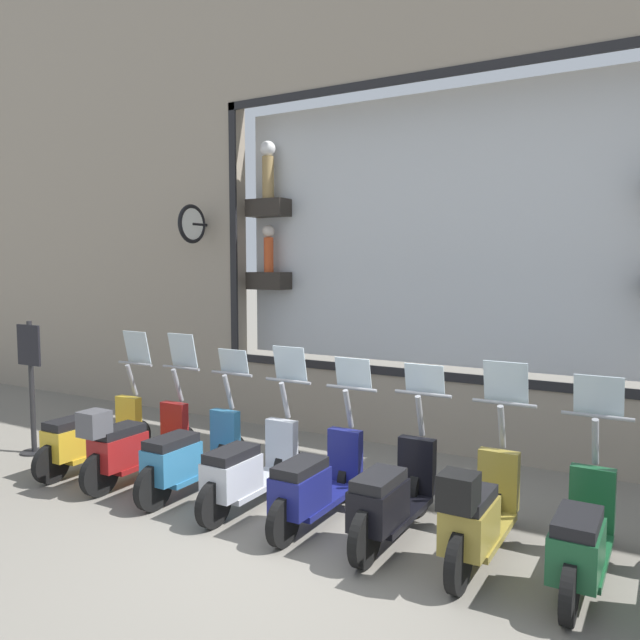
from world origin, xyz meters
TOP-DOWN VIEW (x-y plane):
  - ground_plane at (0.00, 0.00)m, footprint 120.00×120.00m
  - building_facade at (3.60, 0.00)m, footprint 1.23×36.00m
  - scooter_green_1 at (0.52, -2.35)m, footprint 1.79×0.61m
  - scooter_olive_2 at (0.47, -1.53)m, footprint 1.80×0.60m
  - scooter_black_3 at (0.52, -0.71)m, footprint 1.80×0.60m
  - scooter_navy_4 at (0.52, 0.11)m, footprint 1.79×0.61m
  - scooter_silver_5 at (0.52, 0.93)m, footprint 1.79×0.60m
  - scooter_teal_6 at (0.52, 1.75)m, footprint 1.80×0.61m
  - scooter_red_7 at (0.46, 2.57)m, footprint 1.80×0.61m
  - scooter_yellow_8 at (0.52, 3.39)m, footprint 1.79×0.61m
  - shop_sign_post at (0.60, 4.63)m, footprint 0.36×0.45m

SIDE VIEW (x-z plane):
  - ground_plane at x=0.00m, z-range 0.00..0.00m
  - scooter_green_1 at x=0.52m, z-range -0.38..1.21m
  - scooter_navy_4 at x=0.52m, z-range -0.37..1.20m
  - scooter_silver_5 at x=0.52m, z-range -0.40..1.24m
  - scooter_yellow_8 at x=0.52m, z-range -0.42..1.26m
  - scooter_teal_6 at x=0.52m, z-range -0.35..1.20m
  - scooter_black_3 at x=0.52m, z-range -0.35..1.21m
  - scooter_red_7 at x=0.46m, z-range -0.37..1.32m
  - scooter_olive_2 at x=0.47m, z-range -0.35..1.30m
  - shop_sign_post at x=0.60m, z-range 0.08..1.90m
  - building_facade at x=3.60m, z-range 0.09..8.28m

